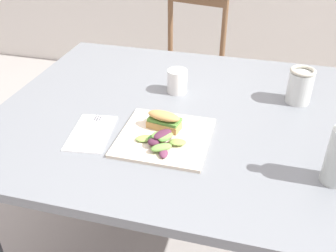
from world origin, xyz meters
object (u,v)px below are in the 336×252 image
at_px(fork_on_napkin, 93,129).
at_px(cup_extra_side, 177,81).
at_px(chair_wooden_far, 185,72).
at_px(dining_table, 183,139).
at_px(sandwich_half_front, 164,120).
at_px(mason_jar_iced_tea, 300,87).
at_px(plate_lunch, 165,137).

relative_size(fork_on_napkin, cup_extra_side, 2.18).
xyz_separation_m(chair_wooden_far, fork_on_napkin, (-0.05, -1.12, 0.30)).
bearing_deg(dining_table, fork_on_napkin, -142.69).
distance_m(chair_wooden_far, sandwich_half_front, 1.13).
xyz_separation_m(chair_wooden_far, mason_jar_iced_tea, (0.56, -0.77, 0.35)).
bearing_deg(dining_table, mason_jar_iced_tea, 23.96).
height_order(sandwich_half_front, fork_on_napkin, sandwich_half_front).
relative_size(dining_table, plate_lunch, 4.65).
relative_size(chair_wooden_far, fork_on_napkin, 4.68).
height_order(mason_jar_iced_tea, cup_extra_side, mason_jar_iced_tea).
height_order(chair_wooden_far, sandwich_half_front, chair_wooden_far).
distance_m(chair_wooden_far, plate_lunch, 1.16).
height_order(chair_wooden_far, plate_lunch, chair_wooden_far).
height_order(plate_lunch, mason_jar_iced_tea, mason_jar_iced_tea).
height_order(plate_lunch, fork_on_napkin, plate_lunch).
bearing_deg(mason_jar_iced_tea, cup_extra_side, -175.36).
height_order(chair_wooden_far, mason_jar_iced_tea, chair_wooden_far).
relative_size(plate_lunch, sandwich_half_front, 2.42).
bearing_deg(fork_on_napkin, sandwich_half_front, 14.19).
relative_size(sandwich_half_front, mason_jar_iced_tea, 0.90).
xyz_separation_m(dining_table, mason_jar_iced_tea, (0.37, 0.16, 0.17)).
distance_m(dining_table, chair_wooden_far, 0.97).
relative_size(sandwich_half_front, cup_extra_side, 1.30).
relative_size(mason_jar_iced_tea, cup_extra_side, 1.44).
bearing_deg(fork_on_napkin, chair_wooden_far, 87.34).
bearing_deg(chair_wooden_far, cup_extra_side, -80.14).
bearing_deg(sandwich_half_front, cup_extra_side, 94.85).
bearing_deg(plate_lunch, sandwich_half_front, 107.48).
relative_size(dining_table, mason_jar_iced_tea, 10.11).
height_order(sandwich_half_front, mason_jar_iced_tea, mason_jar_iced_tea).
bearing_deg(plate_lunch, fork_on_napkin, -176.76).
bearing_deg(mason_jar_iced_tea, chair_wooden_far, 126.24).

